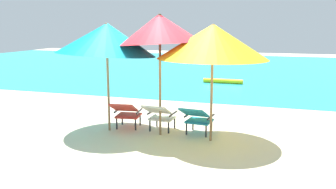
{
  "coord_description": "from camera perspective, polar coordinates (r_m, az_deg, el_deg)",
  "views": [
    {
      "loc": [
        2.5,
        -7.44,
        2.34
      ],
      "look_at": [
        0.0,
        0.37,
        0.75
      ],
      "focal_mm": 38.53,
      "sensor_mm": 36.0,
      "label": 1
    }
  ],
  "objects": [
    {
      "name": "ocean_band",
      "position": [
        19.82,
        10.39,
        4.03
      ],
      "size": [
        40.0,
        18.0,
        0.01
      ],
      "primitive_type": "cube",
      "color": "#28B2B7",
      "rests_on": "ground_plane"
    },
    {
      "name": "lounge_chair_right",
      "position": [
        7.7,
        4.59,
        -3.62
      ],
      "size": [
        0.62,
        0.92,
        0.68
      ],
      "color": "teal",
      "rests_on": "ground_plane"
    },
    {
      "name": "beach_umbrella_left",
      "position": [
        7.94,
        -9.68,
        8.67
      ],
      "size": [
        3.08,
        3.08,
        2.45
      ],
      "color": "olive",
      "rests_on": "ground_plane"
    },
    {
      "name": "lounge_chair_left",
      "position": [
        8.19,
        -6.62,
        -2.78
      ],
      "size": [
        0.65,
        0.94,
        0.68
      ],
      "color": "red",
      "rests_on": "ground_plane"
    },
    {
      "name": "swim_buoy",
      "position": [
        14.78,
        8.69,
        2.13
      ],
      "size": [
        1.6,
        0.18,
        0.18
      ],
      "primitive_type": "cylinder",
      "rotation": [
        0.0,
        1.57,
        0.0
      ],
      "color": "yellow",
      "rests_on": "ocean_band"
    },
    {
      "name": "ground_plane",
      "position": [
        11.94,
        5.31,
        -0.37
      ],
      "size": [
        40.0,
        40.0,
        0.0
      ],
      "primitive_type": "plane",
      "color": "beige"
    },
    {
      "name": "beach_umbrella_right",
      "position": [
        7.14,
        7.1,
        8.31
      ],
      "size": [
        3.08,
        3.08,
        2.37
      ],
      "color": "olive",
      "rests_on": "ground_plane"
    },
    {
      "name": "lounge_chair_center",
      "position": [
        7.94,
        -1.33,
        -3.14
      ],
      "size": [
        0.57,
        0.89,
        0.68
      ],
      "color": "silver",
      "rests_on": "ground_plane"
    },
    {
      "name": "beach_umbrella_center",
      "position": [
        7.49,
        -1.3,
        10.31
      ],
      "size": [
        2.3,
        2.28,
        2.62
      ],
      "color": "olive",
      "rests_on": "ground_plane"
    }
  ]
}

